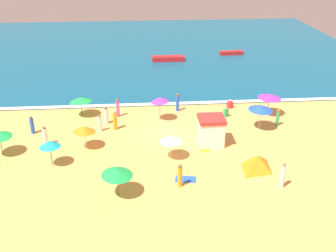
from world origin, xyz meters
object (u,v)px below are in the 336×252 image
object	(u,v)px
beach_umbrella_0	(270,96)
small_boat_1	(168,59)
beach_umbrella_6	(117,172)
beach_tent	(257,162)
beachgoer_2	(106,116)
beachgoer_0	(115,120)
beachgoer_11	(32,125)
beach_umbrella_4	(84,129)
lifeguard_cabana	(211,130)
beach_umbrella_2	(160,100)
small_boat_0	(231,53)
beach_umbrella_7	(81,99)
beach_umbrella_1	(50,144)
beachgoer_5	(226,112)
beachgoer_4	(177,102)
beachgoer_9	(118,108)
beachgoer_12	(278,118)
beachgoer_10	(180,176)
beach_umbrella_5	(261,108)
beachgoer_6	(45,136)
beachgoer_1	(283,176)
beach_umbrella_3	(171,139)
beachgoer_3	(100,123)
beachgoer_7	(230,104)

from	to	relation	value
beach_umbrella_0	small_boat_1	distance (m)	20.12
beach_umbrella_6	beach_tent	world-z (taller)	beach_umbrella_6
beachgoer_2	beachgoer_0	bearing A→B (deg)	-56.25
beachgoer_0	small_boat_1	xyz separation A→B (m)	(6.34, 20.42, -0.41)
beach_umbrella_0	beachgoer_11	size ratio (longest dim) A/B	1.78
beach_umbrella_4	small_boat_1	distance (m)	25.21
beachgoer_11	lifeguard_cabana	bearing A→B (deg)	-11.94
beach_umbrella_2	beach_umbrella_4	size ratio (longest dim) A/B	0.91
beach_umbrella_0	small_boat_0	bearing A→B (deg)	86.55
beachgoer_2	beach_umbrella_7	bearing A→B (deg)	141.59
beach_umbrella_4	beachgoer_2	bearing A→B (deg)	72.88
small_boat_1	beach_umbrella_1	bearing A→B (deg)	-112.25
lifeguard_cabana	beach_umbrella_1	world-z (taller)	lifeguard_cabana
beach_umbrella_7	beachgoer_5	size ratio (longest dim) A/B	3.06
beach_umbrella_6	beachgoer_5	bearing A→B (deg)	51.12
beach_umbrella_7	beachgoer_4	xyz separation A→B (m)	(9.05, 0.45, -0.77)
lifeguard_cabana	beach_umbrella_6	distance (m)	9.85
beach_umbrella_7	beachgoer_9	xyz separation A→B (m)	(3.39, -0.42, -0.78)
beachgoer_9	beachgoer_12	size ratio (longest dim) A/B	1.18
beach_umbrella_1	beachgoer_2	world-z (taller)	beach_umbrella_1
beachgoer_11	beachgoer_2	bearing A→B (deg)	13.67
beach_tent	beach_umbrella_1	bearing A→B (deg)	173.47
beachgoer_10	beachgoer_5	bearing A→B (deg)	63.68
beach_umbrella_2	beach_umbrella_7	world-z (taller)	beach_umbrella_2
beachgoer_4	small_boat_0	distance (m)	21.56
lifeguard_cabana	small_boat_1	distance (m)	23.87
beach_umbrella_5	beachgoer_6	distance (m)	18.10
beach_umbrella_6	small_boat_0	distance (m)	36.15
beachgoer_1	small_boat_0	size ratio (longest dim) A/B	0.56
beach_umbrella_3	beach_umbrella_5	xyz separation A→B (m)	(8.13, 4.47, 0.36)
beach_umbrella_6	beachgoer_4	distance (m)	14.63
beachgoer_1	beachgoer_4	world-z (taller)	beachgoer_1
beach_umbrella_0	beachgoer_2	xyz separation A→B (m)	(-15.05, -0.72, -1.11)
beach_umbrella_6	beachgoer_12	bearing A→B (deg)	34.94
beach_umbrella_1	beachgoer_1	xyz separation A→B (m)	(15.85, -4.13, -0.91)
beachgoer_2	beachgoer_6	xyz separation A→B (m)	(-4.65, -3.70, 0.01)
beachgoer_3	beachgoer_10	xyz separation A→B (m)	(5.94, -8.99, 0.10)
beachgoer_5	small_boat_0	bearing A→B (deg)	75.83
beach_umbrella_1	beachgoer_5	xyz separation A→B (m)	(14.58, 7.73, -1.37)
beach_umbrella_6	beach_umbrella_4	bearing A→B (deg)	112.25
beach_umbrella_6	beachgoer_9	bearing A→B (deg)	91.77
beach_umbrella_2	beachgoer_10	xyz separation A→B (m)	(0.65, -10.82, -1.20)
beach_umbrella_3	beach_umbrella_1	bearing A→B (deg)	-177.73
beachgoer_4	beachgoer_6	size ratio (longest dim) A/B	1.09
beach_umbrella_7	beachgoer_3	world-z (taller)	beach_umbrella_7
beachgoer_0	beachgoer_6	xyz separation A→B (m)	(-5.48, -2.46, -0.05)
beachgoer_10	beach_umbrella_1	bearing A→B (deg)	159.10
beachgoer_2	beachgoer_3	xyz separation A→B (m)	(-0.45, -1.52, -0.04)
beachgoer_7	small_boat_1	size ratio (longest dim) A/B	0.21
beachgoer_11	small_boat_0	world-z (taller)	beachgoer_11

